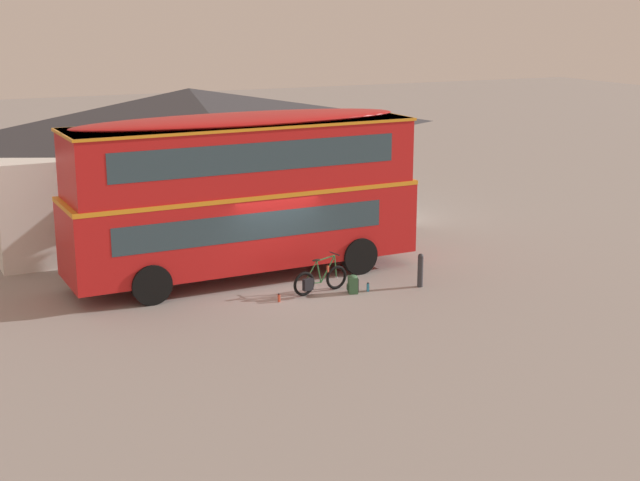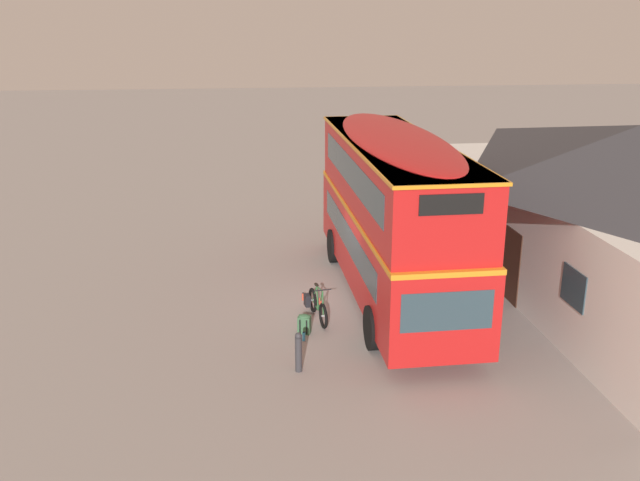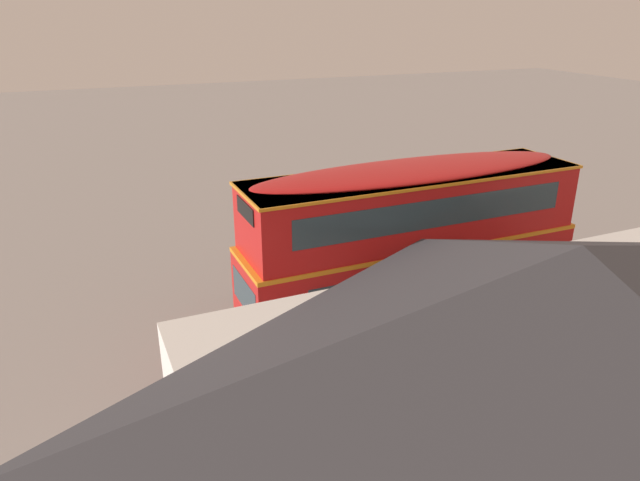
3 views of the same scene
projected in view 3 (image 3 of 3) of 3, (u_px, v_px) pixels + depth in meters
name	position (u px, v px, depth m)	size (l,w,h in m)	color
ground_plane	(369.00, 298.00, 19.03)	(120.00, 120.00, 0.00)	gray
double_decker_bus	(411.00, 236.00, 16.97)	(10.29, 2.86, 4.79)	black
touring_bicycle	(338.00, 281.00, 19.34)	(1.75, 0.64, 1.05)	black
backpack_on_ground	(310.00, 283.00, 19.42)	(0.36, 0.37, 0.51)	#386642
water_bottle_red_squeeze	(369.00, 279.00, 20.10)	(0.07, 0.07, 0.23)	#D84C33
water_bottle_blue_sports	(297.00, 289.00, 19.37)	(0.08, 0.08, 0.25)	#338CBF
pub_building	(562.00, 362.00, 11.11)	(14.61, 7.40, 4.95)	silver
kerb_bollard	(250.00, 283.00, 18.90)	(0.16, 0.16, 0.97)	#333338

